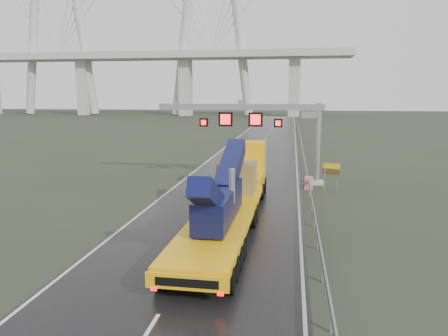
% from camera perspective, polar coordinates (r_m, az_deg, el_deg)
% --- Properties ---
extents(ground, '(400.00, 400.00, 0.00)m').
position_cam_1_polar(ground, '(22.86, -3.42, -10.67)').
color(ground, '#2B3021').
rests_on(ground, ground).
extents(road, '(11.00, 200.00, 0.02)m').
position_cam_1_polar(road, '(61.63, 4.50, 2.21)').
color(road, black).
rests_on(road, ground).
extents(guardrail, '(0.20, 140.00, 1.40)m').
position_cam_1_polar(guardrail, '(51.47, 10.43, 1.39)').
color(guardrail, gray).
rests_on(guardrail, ground).
extents(sign_gantry, '(14.90, 1.20, 7.42)m').
position_cam_1_polar(sign_gantry, '(39.08, 5.19, 6.19)').
color(sign_gantry, silver).
rests_on(sign_gantry, ground).
extents(heavy_haul_truck, '(3.37, 21.35, 5.00)m').
position_cam_1_polar(heavy_haul_truck, '(28.33, 1.36, -2.57)').
color(heavy_haul_truck, '#FFB10E').
rests_on(heavy_haul_truck, ground).
extents(exit_sign_pair, '(1.36, 0.50, 2.42)m').
position_cam_1_polar(exit_sign_pair, '(36.54, 13.82, -0.48)').
color(exit_sign_pair, gray).
rests_on(exit_sign_pair, ground).
extents(striped_barrier, '(0.70, 0.44, 1.12)m').
position_cam_1_polar(striped_barrier, '(37.26, 11.01, -1.96)').
color(striped_barrier, red).
rests_on(striped_barrier, ground).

